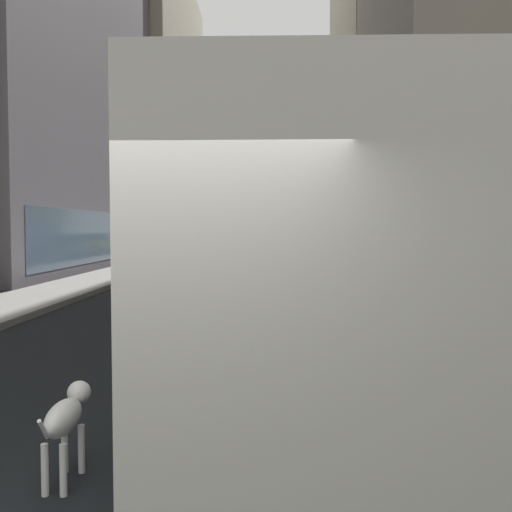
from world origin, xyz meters
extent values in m
plane|color=black|center=(0.00, 35.00, 0.00)|extent=(120.00, 120.00, 0.00)
cube|color=gray|center=(-5.70, 35.00, 0.07)|extent=(2.40, 110.00, 0.15)
cube|color=gray|center=(5.70, 35.00, 0.07)|extent=(2.40, 110.00, 0.15)
cube|color=slate|center=(-7.55, 25.61, 1.60)|extent=(0.08, 19.27, 2.40)
cube|color=#B2A893|center=(-11.90, 49.29, 12.53)|extent=(10.33, 23.96, 25.06)
cube|color=slate|center=(-6.76, 49.29, 1.60)|extent=(0.08, 21.56, 2.40)
cube|color=slate|center=(7.13, 30.44, 1.60)|extent=(0.08, 16.86, 2.40)
cube|color=#B2A893|center=(11.90, 51.71, 19.51)|extent=(9.19, 19.97, 39.02)
cube|color=slate|center=(7.32, 51.71, 1.60)|extent=(0.08, 17.98, 2.40)
cube|color=silver|center=(1.20, 5.47, 1.67)|extent=(2.55, 11.50, 2.75)
cube|color=slate|center=(1.20, 5.47, 2.17)|extent=(2.57, 11.04, 0.90)
cube|color=black|center=(1.20, 11.17, 0.55)|extent=(2.55, 0.16, 0.44)
cylinder|color=black|center=(0.07, 9.02, 0.50)|extent=(0.30, 1.00, 1.00)
cylinder|color=black|center=(2.33, 9.02, 0.50)|extent=(0.30, 1.00, 1.00)
cylinder|color=black|center=(0.07, 1.32, 0.50)|extent=(0.30, 1.00, 1.00)
cylinder|color=black|center=(2.33, 1.32, 0.50)|extent=(0.30, 1.00, 1.00)
cube|color=silver|center=(-0.25, 10.62, 2.50)|extent=(0.08, 0.24, 0.40)
cube|color=#B7BABF|center=(2.80, 31.43, 0.70)|extent=(1.76, 4.41, 0.75)
cube|color=slate|center=(2.80, 31.21, 1.35)|extent=(1.62, 1.98, 0.55)
cylinder|color=black|center=(2.03, 33.21, 0.32)|extent=(0.22, 0.64, 0.64)
cylinder|color=black|center=(3.57, 33.21, 0.32)|extent=(0.22, 0.64, 0.64)
cylinder|color=black|center=(2.03, 29.64, 0.32)|extent=(0.22, 0.64, 0.64)
cylinder|color=black|center=(3.57, 29.64, 0.32)|extent=(0.22, 0.64, 0.64)
cube|color=yellow|center=(-2.80, 39.72, 0.70)|extent=(1.79, 4.16, 0.75)
cube|color=slate|center=(-2.80, 39.51, 1.35)|extent=(1.64, 1.87, 0.55)
cylinder|color=black|center=(-3.58, 41.38, 0.32)|extent=(0.22, 0.64, 0.64)
cylinder|color=black|center=(-2.02, 41.38, 0.32)|extent=(0.22, 0.64, 0.64)
cylinder|color=black|center=(-3.58, 38.05, 0.32)|extent=(0.22, 0.64, 0.64)
cylinder|color=black|center=(-2.02, 38.05, 0.32)|extent=(0.22, 0.64, 0.64)
cube|color=slate|center=(-2.80, 33.27, 0.70)|extent=(1.88, 4.46, 0.75)
cube|color=slate|center=(-2.80, 33.04, 1.35)|extent=(1.73, 2.01, 0.55)
cylinder|color=black|center=(-3.63, 35.08, 0.32)|extent=(0.22, 0.64, 0.64)
cylinder|color=black|center=(-1.97, 35.08, 0.32)|extent=(0.22, 0.64, 0.64)
cylinder|color=black|center=(-3.63, 31.45, 0.32)|extent=(0.22, 0.64, 0.64)
cylinder|color=black|center=(-1.97, 31.45, 0.32)|extent=(0.22, 0.64, 0.64)
cube|color=black|center=(-1.20, 20.48, 0.70)|extent=(1.86, 4.48, 0.75)
cube|color=slate|center=(-1.20, 20.25, 1.35)|extent=(1.71, 2.02, 0.55)
cylinder|color=black|center=(-2.02, 22.30, 0.32)|extent=(0.22, 0.64, 0.64)
cylinder|color=black|center=(-0.38, 22.30, 0.32)|extent=(0.22, 0.64, 0.64)
cylinder|color=black|center=(-2.02, 18.65, 0.32)|extent=(0.22, 0.64, 0.64)
cylinder|color=black|center=(-0.38, 18.65, 0.32)|extent=(0.22, 0.64, 0.64)
cube|color=#A51919|center=(2.80, 26.24, 1.50)|extent=(2.30, 2.00, 2.10)
cube|color=silver|center=(2.80, 22.49, 1.75)|extent=(2.30, 5.50, 2.60)
cylinder|color=black|center=(1.79, 26.24, 0.45)|extent=(0.28, 0.90, 0.90)
cylinder|color=black|center=(3.81, 26.24, 0.45)|extent=(0.28, 0.90, 0.90)
cylinder|color=black|center=(1.79, 20.74, 0.45)|extent=(0.28, 0.90, 0.90)
cylinder|color=black|center=(3.81, 20.74, 0.45)|extent=(0.28, 0.90, 0.90)
ellipsoid|color=white|center=(-0.83, 1.01, 0.53)|extent=(0.22, 0.60, 0.26)
sphere|color=white|center=(-0.83, 1.39, 0.62)|extent=(0.20, 0.20, 0.20)
sphere|color=black|center=(-0.89, 1.41, 0.64)|extent=(0.07, 0.07, 0.07)
sphere|color=black|center=(-0.77, 1.41, 0.64)|extent=(0.07, 0.07, 0.07)
cylinder|color=white|center=(-0.83, 0.61, 0.58)|extent=(0.03, 0.16, 0.19)
cylinder|color=white|center=(-0.90, 1.22, 0.20)|extent=(0.06, 0.06, 0.40)
cylinder|color=white|center=(-0.76, 1.22, 0.20)|extent=(0.06, 0.06, 0.40)
cylinder|color=white|center=(-0.90, 0.80, 0.20)|extent=(0.06, 0.06, 0.40)
cylinder|color=white|center=(-0.76, 0.80, 0.20)|extent=(0.06, 0.06, 0.40)
sphere|color=black|center=(-0.78, 1.11, 0.57)|extent=(0.04, 0.04, 0.04)
sphere|color=black|center=(-0.89, 0.93, 0.55)|extent=(0.04, 0.04, 0.04)
sphere|color=black|center=(-0.81, 0.83, 0.59)|extent=(0.04, 0.04, 0.04)
camera|label=1|loc=(0.80, -3.42, 2.02)|focal=40.56mm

